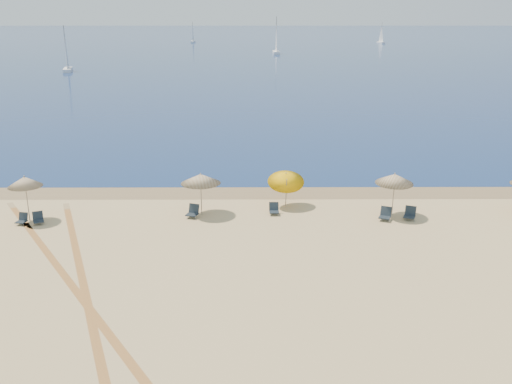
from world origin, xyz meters
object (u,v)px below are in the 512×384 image
sailboat_0 (276,43)px  sailboat_1 (193,36)px  chair_2 (38,219)px  sailboat_3 (67,58)px  chair_6 (410,214)px  umbrella_2 (201,179)px  umbrella_3 (286,178)px  chair_4 (274,209)px  sailboat_2 (381,37)px  chair_1 (22,219)px  chair_3 (193,212)px  umbrella_1 (25,182)px  chair_5 (385,214)px  umbrella_4 (395,179)px

sailboat_0 → sailboat_1: bearing=114.7°
chair_2 → sailboat_3: (-23.62, 80.78, 2.29)m
sailboat_1 → sailboat_3: 102.69m
chair_6 → sailboat_3: 91.69m
chair_6 → sailboat_1: (-30.68, 181.96, 1.84)m
umbrella_2 → sailboat_3: (-32.54, 79.27, 0.46)m
umbrella_2 → chair_2: 9.23m
umbrella_3 → chair_4: 2.11m
chair_4 → sailboat_2: size_ratio=0.09×
chair_1 → chair_4: bearing=17.7°
chair_2 → chair_3: bearing=-16.7°
sailboat_3 → chair_1: bearing=-87.7°
umbrella_2 → chair_4: bearing=-0.6°
chair_1 → chair_2: chair_2 is taller
umbrella_2 → chair_4: (4.20, -0.04, -1.83)m
sailboat_0 → sailboat_3: bearing=-134.4°
umbrella_1 → umbrella_3: umbrella_1 is taller
chair_3 → sailboat_1: 182.48m
chair_1 → chair_6: size_ratio=0.78×
sailboat_2 → chair_5: bearing=-113.5°
umbrella_1 → sailboat_0: size_ratio=0.27×
chair_1 → sailboat_1: size_ratio=0.10×
umbrella_1 → chair_1: 2.09m
chair_4 → chair_2: bearing=-175.4°
chair_3 → chair_4: bearing=24.1°
umbrella_1 → umbrella_2: bearing=6.2°
sailboat_1 → sailboat_0: bearing=-61.7°
umbrella_4 → sailboat_2: bearing=78.0°
umbrella_1 → sailboat_1: size_ratio=0.37×
umbrella_3 → chair_3: umbrella_3 is taller
umbrella_1 → chair_5: bearing=0.1°
umbrella_1 → sailboat_2: bearing=71.7°
umbrella_1 → umbrella_2: umbrella_1 is taller
chair_1 → sailboat_0: size_ratio=0.07×
umbrella_4 → sailboat_3: (-43.51, 79.62, 0.37)m
umbrella_1 → sailboat_0: sailboat_0 is taller
umbrella_4 → sailboat_2: size_ratio=0.36×
chair_1 → chair_2: 0.86m
sailboat_0 → sailboat_2: (39.02, 49.94, -0.77)m
chair_2 → sailboat_3: size_ratio=0.09×
chair_3 → sailboat_1: sailboat_1 is taller
chair_1 → sailboat_1: sailboat_1 is taller
chair_3 → chair_6: bearing=16.4°
sailboat_0 → sailboat_1: sailboat_0 is taller
umbrella_4 → sailboat_2: 178.62m
chair_3 → sailboat_3: 86.02m
chair_5 → sailboat_2: size_ratio=0.13×
umbrella_2 → sailboat_1: size_ratio=0.35×
umbrella_1 → sailboat_2: (57.84, 175.37, -0.14)m
chair_1 → sailboat_0: (19.01, 125.96, 2.64)m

